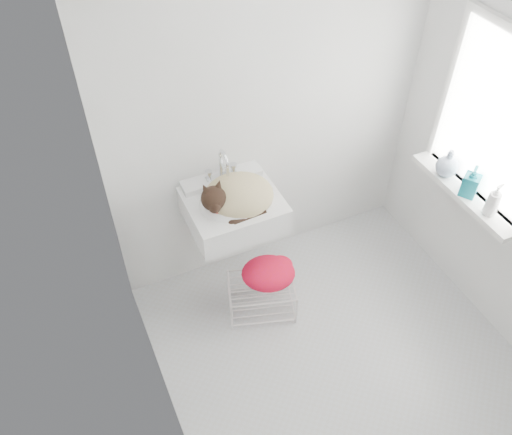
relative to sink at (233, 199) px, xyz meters
name	(u,v)px	position (x,y,z in m)	size (l,w,h in m)	color
floor	(331,344)	(0.37, -0.74, -0.85)	(2.20, 2.00, 0.02)	#B2B2B2
back_wall	(270,110)	(0.37, 0.26, 0.40)	(2.20, 0.02, 2.50)	silver
left_wall	(145,280)	(-0.73, -0.74, 0.40)	(0.02, 2.00, 2.50)	silver
window_glass	(498,122)	(1.46, -0.54, 0.50)	(0.01, 0.80, 1.00)	white
window_frame	(496,123)	(1.44, -0.54, 0.50)	(0.04, 0.90, 1.10)	white
windowsill	(464,193)	(1.38, -0.54, -0.02)	(0.16, 0.88, 0.04)	white
sink	(233,199)	(0.00, 0.00, 0.00)	(0.59, 0.52, 0.24)	white
faucet	(221,165)	(0.00, 0.18, 0.14)	(0.21, 0.15, 0.21)	silver
cat	(236,195)	(0.01, -0.02, 0.04)	(0.50, 0.44, 0.29)	#C1B48B
wire_rack	(261,295)	(0.08, -0.27, -0.70)	(0.44, 0.31, 0.26)	silver
towel	(268,278)	(0.13, -0.26, -0.56)	(0.37, 0.26, 0.15)	red
bottle_a	(488,213)	(1.37, -0.77, 0.00)	(0.07, 0.07, 0.19)	white
bottle_b	(467,194)	(1.37, -0.57, 0.00)	(0.10, 0.10, 0.22)	#117786
bottle_c	(445,174)	(1.37, -0.35, 0.00)	(0.15, 0.15, 0.19)	#ACBDDA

